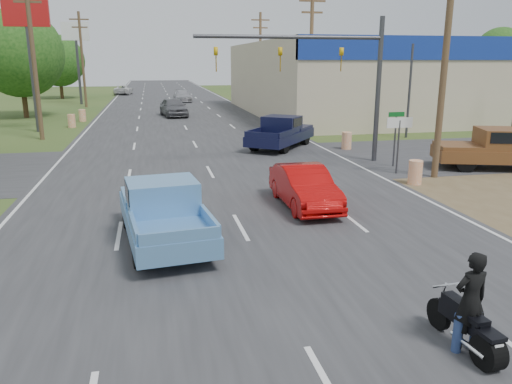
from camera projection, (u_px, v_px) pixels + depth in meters
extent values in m
cube|color=#2D2D30|center=(180.00, 117.00, 45.52)|extent=(15.00, 180.00, 0.02)
cube|color=#2D2D30|center=(205.00, 164.00, 24.69)|extent=(120.00, 10.00, 0.02)
cube|color=brown|center=(511.00, 192.00, 19.29)|extent=(8.00, 18.00, 0.01)
cube|color=#B7A88C|center=(494.00, 77.00, 50.99)|extent=(50.00, 28.00, 6.60)
cylinder|color=#4C3823|center=(445.00, 59.00, 20.56)|extent=(0.28, 0.28, 10.00)
cylinder|color=#4C3823|center=(311.00, 60.00, 37.60)|extent=(0.28, 0.28, 10.00)
cube|color=#4C3823|center=(312.00, 1.00, 36.53)|extent=(2.00, 0.14, 0.14)
cube|color=#4C3823|center=(312.00, 12.00, 36.74)|extent=(1.60, 0.14, 0.14)
cylinder|color=#4C3823|center=(260.00, 60.00, 54.65)|extent=(0.28, 0.28, 10.00)
cube|color=#4C3823|center=(260.00, 20.00, 53.58)|extent=(2.00, 0.14, 0.14)
cube|color=#4C3823|center=(260.00, 28.00, 53.78)|extent=(1.60, 0.14, 0.14)
cylinder|color=#4C3823|center=(34.00, 60.00, 31.02)|extent=(0.28, 0.28, 10.00)
cube|color=#4C3823|center=(27.00, 2.00, 30.15)|extent=(1.60, 0.14, 0.14)
cylinder|color=#4C3823|center=(82.00, 60.00, 53.74)|extent=(0.28, 0.28, 10.00)
cube|color=#4C3823|center=(79.00, 19.00, 52.67)|extent=(2.00, 0.14, 0.14)
cube|color=#4C3823|center=(80.00, 27.00, 52.88)|extent=(1.60, 0.14, 0.14)
cylinder|color=#422D19|center=(25.00, 99.00, 44.35)|extent=(0.44, 0.44, 3.24)
sphere|color=#144012|center=(19.00, 53.00, 43.34)|extent=(7.56, 7.56, 7.56)
cylinder|color=#422D19|center=(61.00, 88.00, 66.98)|extent=(0.44, 0.44, 2.88)
sphere|color=#144012|center=(59.00, 61.00, 66.08)|extent=(6.72, 6.72, 6.72)
cylinder|color=#422D19|center=(497.00, 80.00, 84.31)|extent=(0.44, 0.44, 3.60)
sphere|color=#144012|center=(500.00, 53.00, 83.19)|extent=(8.40, 8.40, 8.40)
cylinder|color=#422D19|center=(310.00, 77.00, 103.07)|extent=(0.44, 0.44, 3.42)
sphere|color=#144012|center=(311.00, 56.00, 102.01)|extent=(7.98, 7.98, 7.98)
cylinder|color=orange|center=(415.00, 172.00, 20.46)|extent=(0.56, 0.56, 1.00)
cylinder|color=orange|center=(347.00, 141.00, 28.59)|extent=(0.56, 0.56, 1.00)
cylinder|color=orange|center=(72.00, 121.00, 38.04)|extent=(0.56, 0.56, 1.00)
cylinder|color=orange|center=(82.00, 115.00, 41.89)|extent=(0.56, 0.56, 1.00)
cylinder|color=#3F3F44|center=(32.00, 67.00, 34.74)|extent=(0.30, 0.30, 9.00)
cube|color=#B21414|center=(26.00, 11.00, 33.80)|extent=(3.00, 0.35, 2.00)
cylinder|color=#3F3F44|center=(78.00, 65.00, 57.46)|extent=(0.30, 0.30, 9.00)
cube|color=white|center=(75.00, 31.00, 56.52)|extent=(3.00, 0.35, 2.00)
cylinder|color=#3F3F44|center=(398.00, 147.00, 22.22)|extent=(0.08, 0.08, 2.40)
cube|color=white|center=(400.00, 123.00, 21.94)|extent=(1.20, 0.05, 0.45)
cylinder|color=#3F3F44|center=(395.00, 142.00, 23.76)|extent=(0.08, 0.08, 2.40)
cube|color=#0C591E|center=(397.00, 114.00, 23.43)|extent=(0.80, 0.04, 0.22)
cylinder|color=#3F3F44|center=(378.00, 91.00, 24.53)|extent=(0.24, 0.24, 7.00)
cylinder|color=#3F3F44|center=(291.00, 37.00, 23.01)|extent=(9.00, 0.18, 0.18)
imported|color=gold|center=(342.00, 47.00, 23.62)|extent=(0.18, 0.40, 1.10)
imported|color=gold|center=(280.00, 47.00, 23.03)|extent=(0.18, 0.40, 1.10)
imported|color=gold|center=(216.00, 47.00, 22.44)|extent=(0.18, 0.40, 1.10)
imported|color=#AD0807|center=(304.00, 187.00, 17.23)|extent=(1.55, 4.31, 1.42)
cylinder|color=black|center=(489.00, 352.00, 8.18)|extent=(0.34, 0.62, 0.60)
cylinder|color=black|center=(439.00, 314.00, 9.41)|extent=(0.16, 0.61, 0.60)
cube|color=black|center=(463.00, 318.00, 8.75)|extent=(0.28, 1.11, 0.27)
cube|color=black|center=(455.00, 302.00, 8.92)|extent=(0.28, 0.52, 0.20)
cube|color=black|center=(474.00, 318.00, 8.46)|extent=(0.31, 0.52, 0.09)
cylinder|color=white|center=(447.00, 285.00, 9.12)|extent=(0.60, 0.09, 0.05)
cube|color=white|center=(499.00, 348.00, 7.94)|extent=(0.17, 0.03, 0.11)
imported|color=black|center=(470.00, 306.00, 8.54)|extent=(0.67, 0.47, 1.75)
cylinder|color=black|center=(128.00, 215.00, 15.13)|extent=(0.40, 0.85, 0.82)
cylinder|color=black|center=(184.00, 210.00, 15.66)|extent=(0.40, 0.85, 0.82)
cylinder|color=black|center=(139.00, 252.00, 12.22)|extent=(0.40, 0.85, 0.82)
cylinder|color=black|center=(207.00, 244.00, 12.74)|extent=(0.40, 0.85, 0.82)
cube|color=#5D93C8|center=(164.00, 220.00, 13.88)|extent=(2.65, 5.50, 0.53)
cube|color=#5D93C8|center=(156.00, 195.00, 15.25)|extent=(2.16, 2.23, 0.18)
cube|color=#5D93C8|center=(162.00, 195.00, 13.80)|extent=(2.05, 1.80, 0.87)
cube|color=black|center=(162.00, 190.00, 13.76)|extent=(2.05, 1.49, 0.46)
cube|color=#5D93C8|center=(180.00, 237.00, 11.40)|extent=(1.87, 0.30, 0.31)
cylinder|color=black|center=(278.00, 136.00, 30.93)|extent=(0.77, 0.87, 0.85)
cylinder|color=black|center=(305.00, 138.00, 30.18)|extent=(0.77, 0.87, 0.85)
cylinder|color=black|center=(255.00, 144.00, 28.03)|extent=(0.77, 0.87, 0.85)
cylinder|color=black|center=(284.00, 146.00, 27.28)|extent=(0.77, 0.87, 0.85)
cube|color=#111333|center=(281.00, 137.00, 29.05)|extent=(5.07, 5.71, 0.56)
cube|color=#111333|center=(292.00, 127.00, 30.41)|extent=(2.89, 2.91, 0.19)
cube|color=#111333|center=(282.00, 124.00, 28.96)|extent=(2.57, 2.52, 0.91)
cube|color=black|center=(282.00, 121.00, 28.92)|extent=(2.40, 2.28, 0.48)
cube|color=#111333|center=(261.00, 135.00, 26.56)|extent=(1.61, 1.26, 0.32)
cylinder|color=black|center=(466.00, 163.00, 22.71)|extent=(0.94, 0.58, 0.88)
cylinder|color=black|center=(454.00, 155.00, 24.49)|extent=(0.94, 0.58, 0.88)
cube|color=brown|center=(499.00, 154.00, 23.37)|extent=(6.14, 3.85, 0.57)
cube|color=brown|center=(461.00, 146.00, 23.44)|extent=(2.72, 2.66, 0.20)
cube|color=brown|center=(498.00, 139.00, 23.19)|extent=(2.26, 2.46, 0.94)
cube|color=black|center=(498.00, 135.00, 23.14)|extent=(1.94, 2.40, 0.50)
imported|color=#5D5D62|center=(173.00, 107.00, 45.49)|extent=(2.72, 5.21, 1.69)
imported|color=#A7A7AB|center=(183.00, 96.00, 62.11)|extent=(2.19, 5.06, 1.45)
imported|color=silver|center=(123.00, 90.00, 75.32)|extent=(2.78, 5.17, 1.38)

